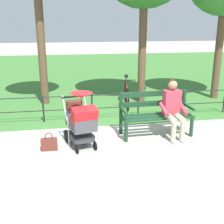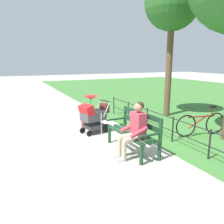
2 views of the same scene
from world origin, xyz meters
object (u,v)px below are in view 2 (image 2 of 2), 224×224
Objects in this scene: stroller at (93,114)px; tree_behind_fence at (172,4)px; handbag at (85,124)px; bicycle at (201,123)px; person_on_bench at (134,128)px; park_bench at (135,130)px.

stroller is 0.22× the size of tree_behind_fence.
stroller is 0.80m from handbag.
stroller is 0.70× the size of bicycle.
stroller is at bearing 6.38° from person_on_bench.
handbag is 0.22× the size of bicycle.
person_on_bench is 2.03m from stroller.
stroller reaches higher than handbag.
person_on_bench is 1.11× the size of stroller.
person_on_bench is at bearing 132.08° from tree_behind_fence.
person_on_bench is 0.77× the size of bicycle.
handbag is 3.59m from bicycle.
person_on_bench is 5.59m from tree_behind_fence.
person_on_bench is (-0.33, 0.22, 0.15)m from park_bench.
handbag is at bearing 52.31° from bicycle.
park_bench is 4.38× the size of handbag.
person_on_bench is 3.45× the size of handbag.
stroller reaches higher than bicycle.
person_on_bench is 2.61m from bicycle.
tree_behind_fence is at bearing -49.31° from park_bench.
handbag is (2.34, 0.51, -0.40)m from park_bench.
stroller is at bearing 14.89° from park_bench.
bicycle is at bearing -127.69° from handbag.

